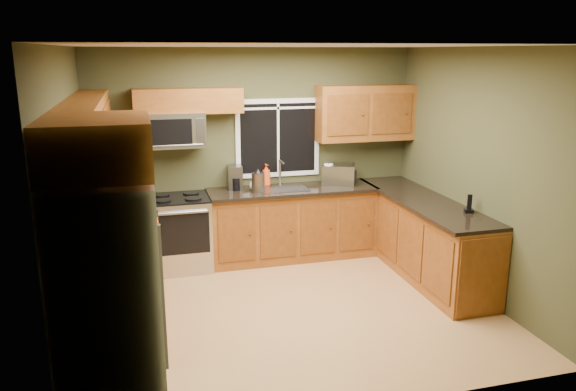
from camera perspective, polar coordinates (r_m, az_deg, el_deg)
name	(u,v)px	position (r m, az deg, el deg)	size (l,w,h in m)	color
floor	(292,308)	(6.08, 0.41, -11.40)	(4.20, 4.20, 0.00)	tan
ceiling	(293,46)	(5.47, 0.46, 14.97)	(4.20, 4.20, 0.00)	white
back_wall	(255,154)	(7.34, -3.33, 4.22)	(4.20, 4.20, 0.00)	#3F4225
front_wall	(361,242)	(3.98, 7.39, -4.73)	(4.20, 4.20, 0.00)	#3F4225
left_wall	(70,199)	(5.46, -21.30, -0.32)	(3.60, 3.60, 0.00)	#3F4225
right_wall	(477,173)	(6.49, 18.61, 2.14)	(3.60, 3.60, 0.00)	#3F4225
window	(278,138)	(7.35, -1.03, 5.87)	(1.12, 0.03, 1.02)	white
base_cabinets_left	(113,269)	(6.16, -17.31, -7.16)	(0.60, 2.65, 0.90)	brown
countertop_left	(112,226)	(6.01, -17.41, -2.97)	(0.65, 2.65, 0.04)	black
base_cabinets_back	(292,224)	(7.36, 0.42, -2.93)	(2.17, 0.60, 0.90)	brown
countertop_back	(293,190)	(7.21, 0.48, 0.58)	(2.17, 0.65, 0.04)	black
base_cabinets_peninsula	(423,238)	(7.02, 13.55, -4.23)	(0.60, 2.52, 0.90)	brown
countertop_peninsula	(423,201)	(6.88, 13.56, -0.52)	(0.65, 2.50, 0.04)	black
upper_cabinets_left	(88,135)	(5.82, -19.68, 5.81)	(0.33, 2.65, 0.72)	brown
upper_cabinets_back_left	(188,101)	(6.96, -10.10, 9.45)	(1.30, 0.33, 0.30)	brown
upper_cabinets_back_right	(365,113)	(7.54, 7.84, 8.31)	(1.30, 0.33, 0.72)	brown
upper_cabinet_over_fridge	(96,146)	(4.03, -18.89, 4.81)	(0.72, 0.90, 0.38)	brown
refrigerator	(110,299)	(4.35, -17.66, -10.02)	(0.74, 0.90, 1.80)	#B7B7BC
range	(179,233)	(7.10, -11.02, -3.72)	(0.76, 0.69, 0.94)	#B7B7BC
microwave	(173,130)	(6.95, -11.61, 6.55)	(0.76, 0.41, 0.42)	#B7B7BC
sink	(284,188)	(7.19, -0.44, 0.80)	(0.60, 0.42, 0.36)	slate
toaster_oven	(338,174)	(7.45, 5.14, 2.17)	(0.51, 0.46, 0.26)	#B7B7BC
coffee_maker	(235,178)	(7.18, -5.41, 1.76)	(0.19, 0.25, 0.30)	slate
kettle	(258,181)	(7.01, -3.05, 1.46)	(0.22, 0.22, 0.30)	#B7B7BC
paper_towel_roll	(328,174)	(7.42, 4.12, 2.19)	(0.14, 0.14, 0.31)	white
soap_bottle_a	(266,175)	(7.32, -2.22, 2.09)	(0.11, 0.11, 0.29)	#EF4B16
soap_bottle_c	(255,183)	(7.10, -3.37, 1.25)	(0.14, 0.14, 0.18)	white
cordless_phone	(469,207)	(6.43, 17.92, -1.13)	(0.12, 0.12, 0.20)	black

